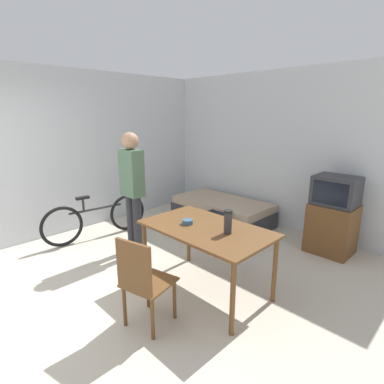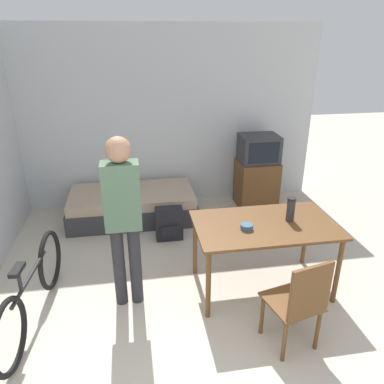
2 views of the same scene
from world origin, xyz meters
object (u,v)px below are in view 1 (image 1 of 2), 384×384
(person_standing, at_px, (132,184))
(mate_bowl, at_px, (188,222))
(wooden_chair, at_px, (142,279))
(thermos_flask, at_px, (228,221))
(backpack, at_px, (216,226))
(daybed, at_px, (222,211))
(tv, at_px, (333,216))
(dining_table, at_px, (206,234))
(bicycle, at_px, (97,218))

(person_standing, height_order, mate_bowl, person_standing)
(wooden_chair, bearing_deg, person_standing, 148.26)
(thermos_flask, bearing_deg, person_standing, -178.87)
(thermos_flask, height_order, backpack, thermos_flask)
(daybed, xyz_separation_m, tv, (1.94, 0.15, 0.34))
(dining_table, distance_m, backpack, 1.55)
(daybed, xyz_separation_m, person_standing, (-0.08, -1.89, 0.82))
(daybed, bearing_deg, backpack, -56.10)
(person_standing, bearing_deg, backpack, 65.61)
(bicycle, xyz_separation_m, mate_bowl, (2.07, 0.06, 0.47))
(mate_bowl, bearing_deg, daybed, 119.50)
(daybed, relative_size, dining_table, 1.28)
(wooden_chair, distance_m, thermos_flask, 1.03)
(dining_table, xyz_separation_m, mate_bowl, (-0.22, -0.08, 0.11))
(daybed, xyz_separation_m, thermos_flask, (1.60, -1.86, 0.71))
(person_standing, bearing_deg, wooden_chair, -31.74)
(bicycle, bearing_deg, dining_table, 3.44)
(person_standing, bearing_deg, tv, 45.27)
(dining_table, bearing_deg, person_standing, -179.80)
(dining_table, height_order, bicycle, dining_table)
(mate_bowl, xyz_separation_m, backpack, (-0.64, 1.27, -0.58))
(bicycle, height_order, thermos_flask, thermos_flask)
(wooden_chair, height_order, person_standing, person_standing)
(daybed, height_order, wooden_chair, wooden_chair)
(dining_table, height_order, backpack, dining_table)
(dining_table, bearing_deg, bicycle, -176.56)
(tv, distance_m, backpack, 1.73)
(mate_bowl, height_order, backpack, mate_bowl)
(bicycle, xyz_separation_m, thermos_flask, (2.57, 0.17, 0.59))
(bicycle, height_order, person_standing, person_standing)
(dining_table, bearing_deg, mate_bowl, -160.83)
(thermos_flask, relative_size, backpack, 0.57)
(dining_table, relative_size, wooden_chair, 1.56)
(bicycle, bearing_deg, mate_bowl, 1.69)
(daybed, bearing_deg, tv, 4.32)
(person_standing, bearing_deg, mate_bowl, -3.46)
(bicycle, height_order, mate_bowl, mate_bowl)
(tv, bearing_deg, backpack, -150.31)
(dining_table, bearing_deg, daybed, 125.20)
(tv, distance_m, person_standing, 2.91)
(tv, bearing_deg, wooden_chair, -101.72)
(dining_table, relative_size, thermos_flask, 5.63)
(daybed, relative_size, wooden_chair, 1.99)
(daybed, relative_size, thermos_flask, 7.19)
(bicycle, height_order, backpack, bicycle)
(thermos_flask, bearing_deg, mate_bowl, -167.97)
(daybed, distance_m, mate_bowl, 2.33)
(bicycle, bearing_deg, wooden_chair, -17.87)
(tv, xyz_separation_m, wooden_chair, (-0.60, -2.92, -0.04))
(dining_table, bearing_deg, backpack, 125.94)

